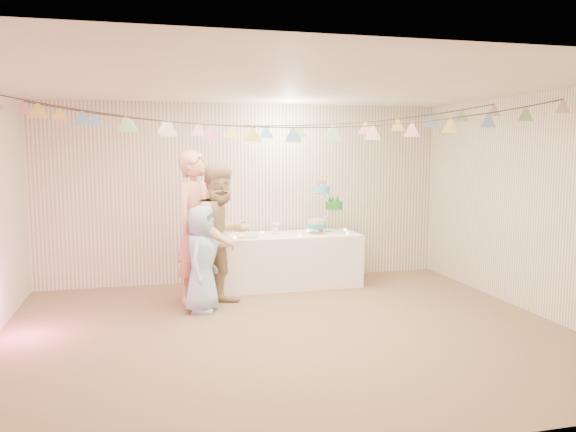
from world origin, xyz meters
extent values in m
plane|color=brown|center=(0.00, 0.00, 0.00)|extent=(6.00, 6.00, 0.00)
plane|color=silver|center=(0.00, 0.00, 2.60)|extent=(6.00, 6.00, 0.00)
plane|color=silver|center=(0.00, 2.50, 1.30)|extent=(6.00, 6.00, 0.00)
plane|color=silver|center=(0.00, -2.50, 1.30)|extent=(6.00, 6.00, 0.00)
plane|color=silver|center=(3.00, 0.00, 1.30)|extent=(5.00, 5.00, 0.00)
cube|color=white|center=(0.51, 1.99, 0.37)|extent=(1.98, 0.79, 0.74)
cylinder|color=white|center=(-0.11, 1.94, 0.76)|extent=(0.33, 0.33, 0.02)
imported|color=#EA957A|center=(-0.83, 1.46, 0.97)|extent=(0.82, 0.83, 1.93)
imported|color=tan|center=(-0.54, 1.19, 0.89)|extent=(1.09, 1.05, 1.78)
imported|color=#A0B7E3|center=(-0.82, 1.00, 0.64)|extent=(0.63, 0.74, 1.28)
cylinder|color=#FFD88C|center=(-0.29, 1.84, 0.76)|extent=(0.04, 0.04, 0.03)
cylinder|color=#FFD88C|center=(0.16, 2.17, 0.76)|extent=(0.04, 0.04, 0.03)
cylinder|color=#FFD88C|center=(0.61, 1.77, 0.76)|extent=(0.04, 0.04, 0.03)
cylinder|color=#FFD88C|center=(0.86, 2.21, 0.76)|extent=(0.04, 0.04, 0.03)
cylinder|color=#FFD88C|center=(1.33, 1.81, 0.76)|extent=(0.04, 0.04, 0.03)
cylinder|color=#FFD88C|center=(1.41, 2.14, 0.76)|extent=(0.04, 0.04, 0.03)
cylinder|color=#FFD88C|center=(-0.18, 1.92, 0.76)|extent=(0.04, 0.04, 0.03)
camera|label=1|loc=(-1.43, -5.64, 1.95)|focal=35.00mm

